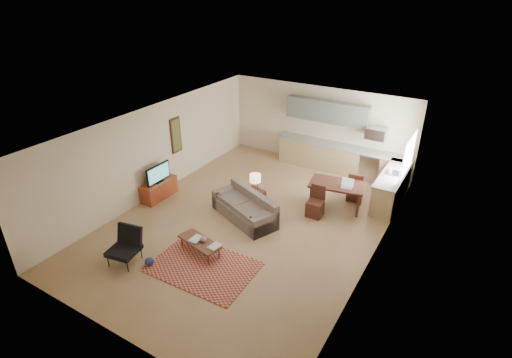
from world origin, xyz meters
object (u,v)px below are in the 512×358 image
Objects in this scene: console_table at (255,200)px; dining_table at (336,195)px; coffee_table at (200,247)px; tv_credenza at (159,189)px; sofa at (244,207)px; armchair at (123,247)px.

console_table is 0.41× the size of dining_table.
tv_credenza reaches higher than coffee_table.
armchair is at bearing -91.26° from sofa.
dining_table is (1.99, 3.66, 0.21)m from coffee_table.
coffee_table is at bearing 32.37° from armchair.
armchair is 3.05m from tv_credenza.
console_table is at bearing -156.42° from dining_table.
console_table reaches higher than coffee_table.
console_table is (2.80, 0.87, 0.04)m from tv_credenza.
sofa is at bearing -146.74° from dining_table.
console_table is at bearing 100.42° from coffee_table.
tv_credenza is (-1.45, 2.68, -0.15)m from armchair.
armchair is at bearing -96.45° from console_table.
sofa is at bearing 100.19° from coffee_table.
console_table is (0.02, 0.55, -0.06)m from sofa.
dining_table reaches higher than console_table.
console_table is 2.28m from dining_table.
coffee_table is 0.76× the size of dining_table.
console_table is (1.35, 3.54, -0.11)m from armchair.
console_table is at bearing 58.43° from armchair.
armchair is (-1.34, -3.00, 0.05)m from sofa.
tv_credenza is 0.77× the size of dining_table.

